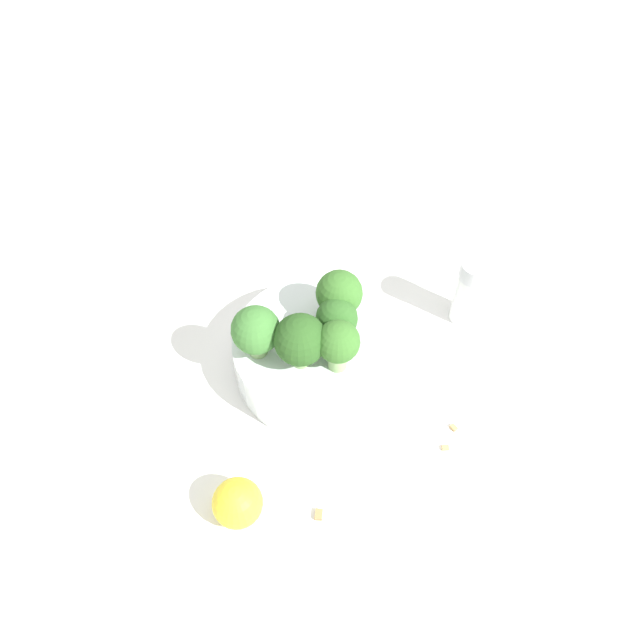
# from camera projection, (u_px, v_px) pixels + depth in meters

# --- Properties ---
(ground_plane) EXTENTS (3.00, 3.00, 0.00)m
(ground_plane) POSITION_uv_depth(u_px,v_px,m) (320.00, 367.00, 0.59)
(ground_plane) COLOR white
(bowl) EXTENTS (0.16, 0.16, 0.04)m
(bowl) POSITION_uv_depth(u_px,v_px,m) (320.00, 354.00, 0.57)
(bowl) COLOR silver
(bowl) RESTS_ON ground_plane
(broccoli_floret_0) EXTENTS (0.05, 0.05, 0.05)m
(broccoli_floret_0) POSITION_uv_depth(u_px,v_px,m) (305.00, 343.00, 0.52)
(broccoli_floret_0) COLOR #8EB770
(broccoli_floret_0) RESTS_ON bowl
(broccoli_floret_1) EXTENTS (0.04, 0.04, 0.05)m
(broccoli_floret_1) POSITION_uv_depth(u_px,v_px,m) (337.00, 320.00, 0.54)
(broccoli_floret_1) COLOR #8EB770
(broccoli_floret_1) RESTS_ON bowl
(broccoli_floret_2) EXTENTS (0.04, 0.04, 0.05)m
(broccoli_floret_2) POSITION_uv_depth(u_px,v_px,m) (338.00, 343.00, 0.52)
(broccoli_floret_2) COLOR #8EB770
(broccoli_floret_2) RESTS_ON bowl
(broccoli_floret_3) EXTENTS (0.04, 0.04, 0.05)m
(broccoli_floret_3) POSITION_uv_depth(u_px,v_px,m) (339.00, 294.00, 0.55)
(broccoli_floret_3) COLOR #84AD66
(broccoli_floret_3) RESTS_ON bowl
(broccoli_floret_4) EXTENTS (0.04, 0.04, 0.05)m
(broccoli_floret_4) POSITION_uv_depth(u_px,v_px,m) (256.00, 331.00, 0.53)
(broccoli_floret_4) COLOR #8EB770
(broccoli_floret_4) RESTS_ON bowl
(pepper_shaker) EXTENTS (0.03, 0.03, 0.08)m
(pepper_shaker) POSITION_uv_depth(u_px,v_px,m) (470.00, 291.00, 0.60)
(pepper_shaker) COLOR silver
(pepper_shaker) RESTS_ON ground_plane
(lemon_wedge) EXTENTS (0.04, 0.04, 0.04)m
(lemon_wedge) POSITION_uv_depth(u_px,v_px,m) (238.00, 503.00, 0.49)
(lemon_wedge) COLOR yellow
(lemon_wedge) RESTS_ON ground_plane
(almond_crumb_0) EXTENTS (0.01, 0.01, 0.01)m
(almond_crumb_0) POSITION_uv_depth(u_px,v_px,m) (383.00, 300.00, 0.64)
(almond_crumb_0) COLOR olive
(almond_crumb_0) RESTS_ON ground_plane
(almond_crumb_1) EXTENTS (0.01, 0.01, 0.01)m
(almond_crumb_1) POSITION_uv_depth(u_px,v_px,m) (446.00, 447.00, 0.54)
(almond_crumb_1) COLOR tan
(almond_crumb_1) RESTS_ON ground_plane
(almond_crumb_2) EXTENTS (0.01, 0.01, 0.01)m
(almond_crumb_2) POSITION_uv_depth(u_px,v_px,m) (319.00, 514.00, 0.50)
(almond_crumb_2) COLOR #AD7F4C
(almond_crumb_2) RESTS_ON ground_plane
(almond_crumb_3) EXTENTS (0.01, 0.01, 0.01)m
(almond_crumb_3) POSITION_uv_depth(u_px,v_px,m) (454.00, 427.00, 0.55)
(almond_crumb_3) COLOR tan
(almond_crumb_3) RESTS_ON ground_plane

